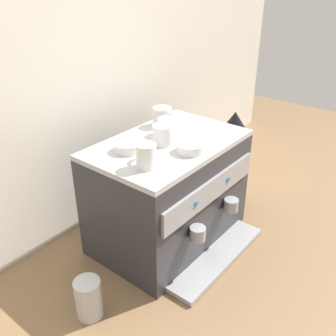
% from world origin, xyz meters
% --- Properties ---
extents(ground_plane, '(4.00, 4.00, 0.00)m').
position_xyz_m(ground_plane, '(0.00, 0.00, 0.00)').
color(ground_plane, brown).
extents(tiled_backsplash_wall, '(2.80, 0.03, 0.95)m').
position_xyz_m(tiled_backsplash_wall, '(0.00, 0.36, 0.47)').
color(tiled_backsplash_wall, silver).
rests_on(tiled_backsplash_wall, ground_plane).
extents(espresso_machine, '(0.60, 0.49, 0.43)m').
position_xyz_m(espresso_machine, '(0.00, -0.00, 0.21)').
color(espresso_machine, '#2D2D33').
rests_on(espresso_machine, ground_plane).
extents(ceramic_cup_0, '(0.09, 0.09, 0.08)m').
position_xyz_m(ceramic_cup_0, '(-0.20, -0.07, 0.47)').
color(ceramic_cup_0, white).
rests_on(ceramic_cup_0, espresso_machine).
extents(ceramic_cup_1, '(0.07, 0.11, 0.07)m').
position_xyz_m(ceramic_cup_1, '(0.11, 0.12, 0.47)').
color(ceramic_cup_1, white).
rests_on(ceramic_cup_1, espresso_machine).
extents(ceramic_cup_2, '(0.09, 0.10, 0.07)m').
position_xyz_m(ceramic_cup_2, '(-0.02, 0.00, 0.47)').
color(ceramic_cup_2, white).
rests_on(ceramic_cup_2, espresso_machine).
extents(ceramic_cup_3, '(0.09, 0.09, 0.06)m').
position_xyz_m(ceramic_cup_3, '(0.05, 0.04, 0.46)').
color(ceramic_cup_3, white).
rests_on(ceramic_cup_3, espresso_machine).
extents(ceramic_bowl_0, '(0.10, 0.10, 0.03)m').
position_xyz_m(ceramic_bowl_0, '(-0.15, 0.06, 0.45)').
color(ceramic_bowl_0, white).
rests_on(ceramic_bowl_0, espresso_machine).
extents(ceramic_bowl_1, '(0.10, 0.10, 0.03)m').
position_xyz_m(ceramic_bowl_1, '(-0.02, -0.11, 0.45)').
color(ceramic_bowl_1, white).
rests_on(ceramic_bowl_1, espresso_machine).
extents(coffee_grinder, '(0.17, 0.17, 0.43)m').
position_xyz_m(coffee_grinder, '(0.45, -0.03, 0.21)').
color(coffee_grinder, '#939399').
rests_on(coffee_grinder, ground_plane).
extents(milk_pitcher, '(0.09, 0.09, 0.14)m').
position_xyz_m(milk_pitcher, '(-0.48, -0.06, 0.07)').
color(milk_pitcher, '#B7B7BC').
rests_on(milk_pitcher, ground_plane).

